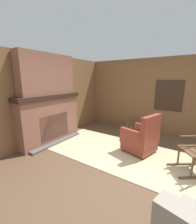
% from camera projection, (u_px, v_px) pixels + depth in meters
% --- Properties ---
extents(ground_plane, '(14.00, 14.00, 0.00)m').
position_uv_depth(ground_plane, '(126.00, 166.00, 3.07)').
color(ground_plane, brown).
extents(wood_panel_wall_left, '(0.06, 5.55, 2.41)m').
position_uv_depth(wood_panel_wall_left, '(44.00, 99.00, 4.17)').
color(wood_panel_wall_left, brown).
rests_on(wood_panel_wall_left, ground).
extents(wood_panel_wall_back, '(5.55, 0.09, 2.41)m').
position_uv_depth(wood_panel_wall_back, '(159.00, 96.00, 4.84)').
color(wood_panel_wall_back, brown).
rests_on(wood_panel_wall_back, ground).
extents(fireplace_hearth, '(0.56, 1.93, 1.34)m').
position_uv_depth(fireplace_hearth, '(51.00, 119.00, 4.17)').
color(fireplace_hearth, brown).
rests_on(fireplace_hearth, ground).
extents(chimney_breast, '(0.31, 1.61, 1.06)m').
position_uv_depth(chimney_breast, '(47.00, 74.00, 3.91)').
color(chimney_breast, brown).
rests_on(chimney_breast, fireplace_hearth).
extents(area_rug, '(3.61, 1.74, 0.01)m').
position_uv_depth(area_rug, '(118.00, 152.00, 3.66)').
color(area_rug, '#C6B789').
rests_on(area_rug, ground).
extents(armchair, '(0.84, 0.82, 0.97)m').
position_uv_depth(armchair, '(141.00, 139.00, 3.58)').
color(armchair, brown).
rests_on(armchair, ground).
extents(firewood_stack, '(0.51, 0.48, 0.26)m').
position_uv_depth(firewood_stack, '(132.00, 127.00, 5.09)').
color(firewood_stack, brown).
rests_on(firewood_stack, ground).
extents(oil_lamp_vase, '(0.13, 0.13, 0.29)m').
position_uv_depth(oil_lamp_vase, '(32.00, 92.00, 3.64)').
color(oil_lamp_vase, '#B24C42').
rests_on(oil_lamp_vase, fireplace_hearth).
extents(storage_case, '(0.16, 0.23, 0.11)m').
position_uv_depth(storage_case, '(57.00, 92.00, 4.30)').
color(storage_case, gray).
rests_on(storage_case, fireplace_hearth).
extents(decorative_plate_on_mantel, '(0.07, 0.25, 0.25)m').
position_uv_depth(decorative_plate_on_mantel, '(45.00, 90.00, 3.98)').
color(decorative_plate_on_mantel, gold).
rests_on(decorative_plate_on_mantel, fireplace_hearth).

